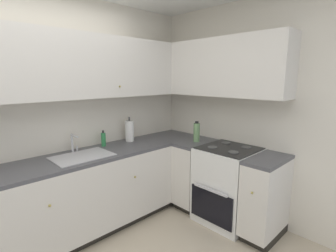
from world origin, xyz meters
The scene contains 14 objects.
wall_back centered at (0.00, 1.47, 1.28)m, with size 4.24×0.05×2.56m, color silver.
wall_right centered at (2.09, 0.00, 1.28)m, with size 0.05×2.99×2.56m, color silver.
lower_cabinets_back centered at (0.44, 1.15, 0.43)m, with size 2.06×0.62×0.85m.
countertop_back centered at (0.44, 1.14, 0.87)m, with size 3.26×0.60×0.04m, color #4C4C51.
lower_cabinets_right centered at (1.77, 0.22, 0.43)m, with size 0.62×1.25×0.85m.
countertop_right centered at (1.77, 0.22, 0.87)m, with size 0.60×1.25×0.03m.
oven_range centered at (1.79, 0.21, 0.45)m, with size 0.68×0.62×1.04m.
upper_cabinets_back centered at (0.28, 1.28, 1.81)m, with size 2.94×0.34×0.67m.
upper_cabinets_right centered at (1.91, 0.54, 1.81)m, with size 0.32×1.80×0.67m.
sink centered at (0.43, 1.11, 0.85)m, with size 0.58×0.40×0.10m.
faucet centered at (0.44, 1.32, 1.01)m, with size 0.07×0.16×0.20m.
soap_bottle centered at (0.81, 1.32, 0.97)m, with size 0.05×0.05×0.19m.
paper_towel_roll centered at (1.17, 1.30, 1.02)m, with size 0.11×0.11×0.32m.
oil_bottle centered at (1.77, 0.69, 1.01)m, with size 0.08×0.08×0.26m.
Camera 1 is at (-0.67, -1.29, 1.69)m, focal length 26.84 mm.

